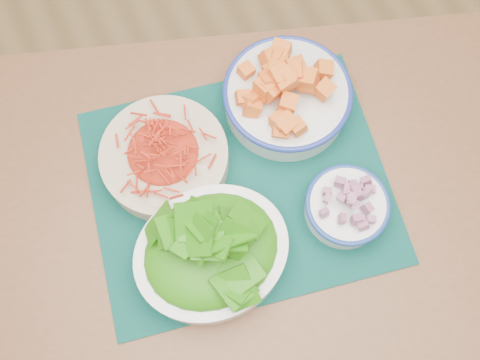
# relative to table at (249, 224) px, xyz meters

# --- Properties ---
(ground) EXTENTS (4.00, 4.00, 0.00)m
(ground) POSITION_rel_table_xyz_m (0.08, -0.14, -0.64)
(ground) COLOR tan
(ground) RESTS_ON ground
(table) EXTENTS (1.25, 1.03, 0.75)m
(table) POSITION_rel_table_xyz_m (0.00, 0.00, 0.00)
(table) COLOR brown
(table) RESTS_ON ground
(placemat) EXTENTS (0.59, 0.51, 0.00)m
(placemat) POSITION_rel_table_xyz_m (0.00, 0.04, 0.12)
(placemat) COLOR #042C28
(placemat) RESTS_ON table
(carrot_bowl) EXTENTS (0.28, 0.28, 0.08)m
(carrot_bowl) POSITION_rel_table_xyz_m (-0.10, 0.14, 0.16)
(carrot_bowl) COLOR beige
(carrot_bowl) RESTS_ON placemat
(squash_bowl) EXTENTS (0.28, 0.28, 0.11)m
(squash_bowl) POSITION_rel_table_xyz_m (0.15, 0.15, 0.17)
(squash_bowl) COLOR silver
(squash_bowl) RESTS_ON placemat
(lettuce_bowl) EXTENTS (0.26, 0.22, 0.12)m
(lettuce_bowl) POSITION_rel_table_xyz_m (-0.09, -0.05, 0.17)
(lettuce_bowl) COLOR white
(lettuce_bowl) RESTS_ON placemat
(onion_bowl) EXTENTS (0.17, 0.17, 0.07)m
(onion_bowl) POSITION_rel_table_xyz_m (0.14, -0.08, 0.15)
(onion_bowl) COLOR white
(onion_bowl) RESTS_ON placemat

